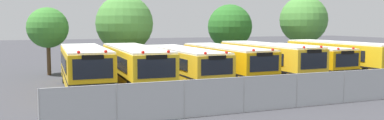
{
  "coord_description": "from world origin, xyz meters",
  "views": [
    {
      "loc": [
        -12.88,
        -25.4,
        4.18
      ],
      "look_at": [
        -2.72,
        0.0,
        1.6
      ],
      "focal_mm": 36.79,
      "sensor_mm": 36.0,
      "label": 1
    }
  ],
  "objects_px": {
    "school_bus_1": "(135,65)",
    "traffic_cone": "(305,98)",
    "school_bus_2": "(184,64)",
    "school_bus_4": "(267,59)",
    "tree_0": "(47,27)",
    "tree_3": "(304,20)",
    "school_bus_6": "(340,56)",
    "tree_2": "(229,27)",
    "tree_1": "(123,23)",
    "school_bus_0": "(85,66)",
    "school_bus_3": "(225,61)",
    "school_bus_5": "(302,59)"
  },
  "relations": [
    {
      "from": "school_bus_2",
      "to": "school_bus_4",
      "type": "xyz_separation_m",
      "value": [
        6.61,
        -0.22,
        0.1
      ]
    },
    {
      "from": "tree_2",
      "to": "traffic_cone",
      "type": "relative_size",
      "value": 10.79
    },
    {
      "from": "school_bus_3",
      "to": "tree_0",
      "type": "height_order",
      "value": "tree_0"
    },
    {
      "from": "school_bus_4",
      "to": "school_bus_5",
      "type": "height_order",
      "value": "school_bus_4"
    },
    {
      "from": "school_bus_1",
      "to": "school_bus_6",
      "type": "relative_size",
      "value": 1.05
    },
    {
      "from": "school_bus_6",
      "to": "school_bus_3",
      "type": "bearing_deg",
      "value": -3.19
    },
    {
      "from": "school_bus_6",
      "to": "traffic_cone",
      "type": "bearing_deg",
      "value": 39.11
    },
    {
      "from": "school_bus_4",
      "to": "school_bus_6",
      "type": "distance_m",
      "value": 6.96
    },
    {
      "from": "tree_1",
      "to": "tree_3",
      "type": "distance_m",
      "value": 18.77
    },
    {
      "from": "tree_2",
      "to": "tree_3",
      "type": "relative_size",
      "value": 0.88
    },
    {
      "from": "tree_3",
      "to": "traffic_cone",
      "type": "distance_m",
      "value": 22.1
    },
    {
      "from": "school_bus_1",
      "to": "traffic_cone",
      "type": "height_order",
      "value": "school_bus_1"
    },
    {
      "from": "tree_3",
      "to": "school_bus_0",
      "type": "bearing_deg",
      "value": -160.05
    },
    {
      "from": "school_bus_2",
      "to": "tree_0",
      "type": "height_order",
      "value": "tree_0"
    },
    {
      "from": "school_bus_3",
      "to": "school_bus_4",
      "type": "bearing_deg",
      "value": 174.23
    },
    {
      "from": "school_bus_0",
      "to": "school_bus_5",
      "type": "xyz_separation_m",
      "value": [
        16.86,
        0.25,
        -0.13
      ]
    },
    {
      "from": "school_bus_6",
      "to": "traffic_cone",
      "type": "xyz_separation_m",
      "value": [
        -10.25,
        -8.81,
        -1.18
      ]
    },
    {
      "from": "school_bus_5",
      "to": "tree_3",
      "type": "height_order",
      "value": "tree_3"
    },
    {
      "from": "school_bus_6",
      "to": "traffic_cone",
      "type": "distance_m",
      "value": 13.56
    },
    {
      "from": "school_bus_0",
      "to": "school_bus_1",
      "type": "relative_size",
      "value": 0.89
    },
    {
      "from": "school_bus_5",
      "to": "school_bus_6",
      "type": "bearing_deg",
      "value": 172.92
    },
    {
      "from": "school_bus_0",
      "to": "tree_1",
      "type": "height_order",
      "value": "tree_1"
    },
    {
      "from": "traffic_cone",
      "to": "school_bus_6",
      "type": "bearing_deg",
      "value": 40.67
    },
    {
      "from": "school_bus_3",
      "to": "school_bus_5",
      "type": "height_order",
      "value": "school_bus_3"
    },
    {
      "from": "school_bus_2",
      "to": "tree_1",
      "type": "distance_m",
      "value": 9.79
    },
    {
      "from": "school_bus_5",
      "to": "tree_0",
      "type": "relative_size",
      "value": 1.78
    },
    {
      "from": "school_bus_2",
      "to": "tree_1",
      "type": "bearing_deg",
      "value": -76.32
    },
    {
      "from": "school_bus_4",
      "to": "tree_2",
      "type": "bearing_deg",
      "value": -103.06
    },
    {
      "from": "tree_0",
      "to": "tree_3",
      "type": "xyz_separation_m",
      "value": [
        25.07,
        0.24,
        0.61
      ]
    },
    {
      "from": "tree_1",
      "to": "tree_2",
      "type": "xyz_separation_m",
      "value": [
        11.47,
        1.83,
        -0.45
      ]
    },
    {
      "from": "school_bus_3",
      "to": "school_bus_4",
      "type": "height_order",
      "value": "school_bus_4"
    },
    {
      "from": "school_bus_2",
      "to": "tree_3",
      "type": "distance_m",
      "value": 18.66
    },
    {
      "from": "tree_1",
      "to": "tree_3",
      "type": "height_order",
      "value": "tree_3"
    },
    {
      "from": "school_bus_6",
      "to": "tree_0",
      "type": "xyz_separation_m",
      "value": [
        -22.22,
        8.26,
        2.42
      ]
    },
    {
      "from": "school_bus_3",
      "to": "school_bus_4",
      "type": "distance_m",
      "value": 3.36
    },
    {
      "from": "school_bus_6",
      "to": "tree_3",
      "type": "bearing_deg",
      "value": -110.08
    },
    {
      "from": "school_bus_3",
      "to": "school_bus_5",
      "type": "xyz_separation_m",
      "value": [
        6.85,
        0.05,
        -0.06
      ]
    },
    {
      "from": "school_bus_1",
      "to": "school_bus_4",
      "type": "bearing_deg",
      "value": -178.24
    },
    {
      "from": "school_bus_5",
      "to": "traffic_cone",
      "type": "xyz_separation_m",
      "value": [
        -6.8,
        -9.15,
        -1.05
      ]
    },
    {
      "from": "school_bus_6",
      "to": "traffic_cone",
      "type": "height_order",
      "value": "school_bus_6"
    },
    {
      "from": "school_bus_3",
      "to": "tree_0",
      "type": "bearing_deg",
      "value": -34.07
    },
    {
      "from": "school_bus_4",
      "to": "school_bus_6",
      "type": "relative_size",
      "value": 1.01
    },
    {
      "from": "school_bus_3",
      "to": "tree_3",
      "type": "xyz_separation_m",
      "value": [
        13.15,
        8.2,
        3.11
      ]
    },
    {
      "from": "school_bus_0",
      "to": "school_bus_6",
      "type": "distance_m",
      "value": 20.31
    },
    {
      "from": "school_bus_5",
      "to": "tree_1",
      "type": "height_order",
      "value": "tree_1"
    },
    {
      "from": "school_bus_4",
      "to": "school_bus_0",
      "type": "bearing_deg",
      "value": -0.75
    },
    {
      "from": "school_bus_3",
      "to": "tree_1",
      "type": "distance_m",
      "value": 10.95
    },
    {
      "from": "tree_3",
      "to": "school_bus_4",
      "type": "bearing_deg",
      "value": -139.02
    },
    {
      "from": "school_bus_3",
      "to": "tree_2",
      "type": "xyz_separation_m",
      "value": [
        5.86,
        10.8,
        2.36
      ]
    },
    {
      "from": "school_bus_3",
      "to": "tree_0",
      "type": "relative_size",
      "value": 1.96
    }
  ]
}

